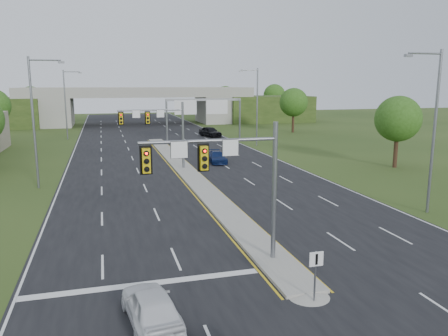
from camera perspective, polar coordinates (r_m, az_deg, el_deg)
ground at (r=22.67m, az=6.38°, el=-11.90°), size 240.00×240.00×0.00m
road at (r=55.61m, az=-7.15°, el=1.75°), size 24.00×160.00×0.02m
median at (r=43.94m, az=-4.84°, el=-0.52°), size 2.00×54.00×0.16m
median_nose at (r=19.32m, az=10.98°, el=-15.93°), size 2.00×2.00×0.16m
lane_markings at (r=49.59m, az=-6.80°, el=0.66°), size 23.72×160.00×0.01m
signal_mast_near at (r=20.49m, az=0.85°, el=-0.45°), size 6.62×0.60×7.00m
signal_mast_far at (r=44.81m, az=-8.25°, el=5.61°), size 6.62×0.60×7.00m
keep_right_sign at (r=18.30m, az=11.89°, el=-12.65°), size 0.60×0.13×2.20m
sign_gantry at (r=66.00m, az=-2.76°, el=7.81°), size 11.58×0.44×6.67m
overpass at (r=99.80m, az=-11.07°, el=7.69°), size 80.00×14.00×8.10m
lightpole_l_mid at (r=39.79m, az=-23.39°, el=6.18°), size 2.85×0.25×11.00m
lightpole_l_far at (r=74.58m, az=-19.87°, el=8.20°), size 2.85×0.25×11.00m
lightpole_r_near at (r=32.42m, az=25.57°, el=5.13°), size 2.85×0.25×11.00m
lightpole_r_far at (r=63.09m, az=4.18°, el=8.44°), size 2.85×0.25×11.00m
tree_r_near at (r=49.57m, az=21.78°, el=5.97°), size 4.80×4.80×7.60m
tree_r_mid at (r=81.79m, az=9.08°, el=8.46°), size 5.20×5.20×8.12m
tree_back_b at (r=114.52m, az=-23.88°, el=8.33°), size 5.60×5.60×8.32m
tree_back_c at (r=117.80m, az=0.19°, el=9.29°), size 5.60×5.60×8.32m
tree_back_d at (r=122.34m, az=6.60°, el=9.44°), size 6.00×6.00×8.85m
car_white at (r=17.00m, az=-9.48°, el=-17.40°), size 2.19×4.38×1.43m
car_far_b at (r=49.32m, az=-0.95°, el=1.43°), size 2.00×4.50×1.28m
car_far_c at (r=74.19m, az=-1.82°, el=4.77°), size 3.49×5.35×1.69m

